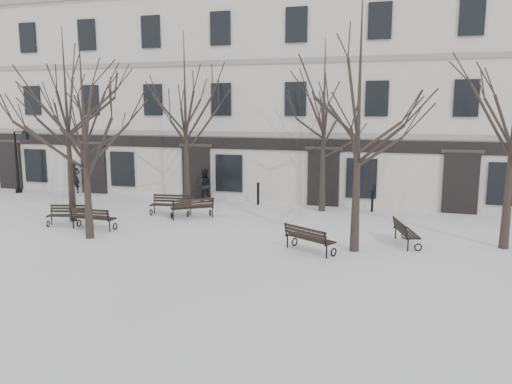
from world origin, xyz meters
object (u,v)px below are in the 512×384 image
at_px(lamp_post, 20,156).
at_px(bench_3, 171,204).
at_px(bench_1, 93,217).
at_px(bench_4, 192,207).
at_px(tree_1, 83,117).
at_px(tree_2, 359,93).
at_px(bench_0, 70,215).
at_px(bench_2, 309,238).
at_px(bench_5, 405,232).
at_px(tree_0, 66,102).

bearing_deg(lamp_post, bench_3, -15.61).
distance_m(bench_1, bench_4, 4.37).
bearing_deg(tree_1, tree_2, 6.57).
xyz_separation_m(tree_2, bench_0, (-11.97, 0.35, -4.97)).
xyz_separation_m(tree_2, lamp_post, (-20.06, 6.71, -3.28)).
height_order(bench_1, bench_2, bench_2).
xyz_separation_m(tree_2, bench_2, (-1.50, -0.66, -4.94)).
distance_m(tree_2, bench_1, 11.72).
bearing_deg(bench_1, bench_2, 176.97).
height_order(tree_1, bench_5, tree_1).
bearing_deg(bench_4, tree_0, -15.56).
bearing_deg(bench_3, bench_1, -123.26).
relative_size(bench_4, lamp_post, 0.51).
height_order(bench_3, lamp_post, lamp_post).
bearing_deg(bench_2, bench_5, -117.49).
distance_m(bench_1, bench_3, 3.96).
height_order(bench_1, lamp_post, lamp_post).
distance_m(tree_1, bench_3, 6.34).
relative_size(tree_1, bench_0, 3.95).
relative_size(tree_1, lamp_post, 1.96).
distance_m(tree_2, lamp_post, 21.41).
bearing_deg(bench_2, bench_1, 25.88).
xyz_separation_m(bench_0, bench_2, (10.47, -1.01, 0.03)).
relative_size(bench_0, bench_5, 1.00).
bearing_deg(bench_2, bench_0, 24.79).
height_order(bench_0, bench_4, bench_4).
xyz_separation_m(bench_1, lamp_post, (-9.44, 6.66, 1.67)).
bearing_deg(tree_0, bench_3, 33.22).
bearing_deg(tree_1, bench_4, 61.03).
bearing_deg(bench_5, bench_2, 106.57).
xyz_separation_m(bench_0, bench_1, (1.34, -0.30, 0.02)).
bearing_deg(bench_0, bench_2, -21.28).
relative_size(bench_1, bench_3, 0.97).
distance_m(bench_0, bench_5, 13.69).
xyz_separation_m(bench_3, lamp_post, (-11.25, 3.14, 1.66)).
bearing_deg(tree_2, tree_1, -173.43).
relative_size(tree_0, bench_5, 4.45).
bearing_deg(bench_4, bench_0, -4.98).
bearing_deg(tree_0, bench_5, 0.61).
distance_m(tree_1, lamp_post, 13.04).
xyz_separation_m(bench_2, bench_5, (3.18, 2.00, -0.03)).
bearing_deg(bench_4, bench_3, -55.53).
height_order(tree_0, bench_0, tree_0).
relative_size(tree_2, bench_1, 4.64).
relative_size(tree_0, tree_1, 1.13).
height_order(tree_2, bench_0, tree_2).
height_order(tree_0, bench_4, tree_0).
height_order(bench_5, lamp_post, lamp_post).
bearing_deg(tree_2, bench_0, 178.31).
bearing_deg(tree_2, lamp_post, 161.50).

